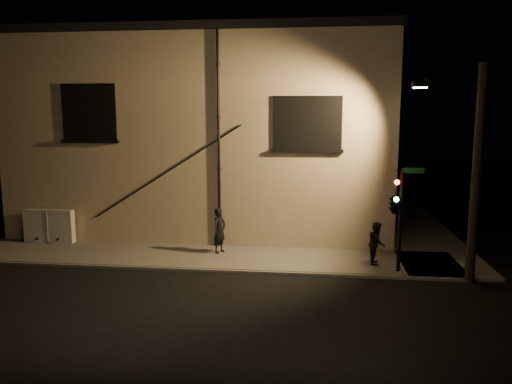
# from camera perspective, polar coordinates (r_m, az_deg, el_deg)

# --- Properties ---
(ground) EXTENTS (90.00, 90.00, 0.00)m
(ground) POSITION_cam_1_polar(r_m,az_deg,el_deg) (17.06, 0.04, -9.28)
(ground) COLOR black
(sidewalk) EXTENTS (21.00, 16.00, 0.12)m
(sidewalk) POSITION_cam_1_polar(r_m,az_deg,el_deg) (21.17, 4.70, -5.51)
(sidewalk) COLOR #605C56
(sidewalk) RESTS_ON ground
(building) EXTENTS (16.20, 12.23, 8.80)m
(building) POSITION_cam_1_polar(r_m,az_deg,el_deg) (25.58, -4.38, 6.84)
(building) COLOR tan
(building) RESTS_ON ground
(utility_cabinet) EXTENTS (2.06, 0.35, 1.36)m
(utility_cabinet) POSITION_cam_1_polar(r_m,az_deg,el_deg) (22.09, -22.55, -3.60)
(utility_cabinet) COLOR beige
(utility_cabinet) RESTS_ON sidewalk
(pedestrian_a) EXTENTS (0.65, 0.74, 1.70)m
(pedestrian_a) POSITION_cam_1_polar(r_m,az_deg,el_deg) (18.94, -4.19, -4.41)
(pedestrian_a) COLOR black
(pedestrian_a) RESTS_ON sidewalk
(pedestrian_b) EXTENTS (0.63, 0.77, 1.49)m
(pedestrian_b) POSITION_cam_1_polar(r_m,az_deg,el_deg) (18.00, 13.63, -5.69)
(pedestrian_b) COLOR black
(pedestrian_b) RESTS_ON sidewalk
(traffic_signal) EXTENTS (1.23, 2.04, 3.48)m
(traffic_signal) POSITION_cam_1_polar(r_m,az_deg,el_deg) (16.89, 15.62, -1.17)
(traffic_signal) COLOR black
(traffic_signal) RESTS_ON sidewalk
(streetlamp_pole) EXTENTS (2.02, 1.38, 6.85)m
(streetlamp_pole) POSITION_cam_1_polar(r_m,az_deg,el_deg) (16.90, 23.51, 2.52)
(streetlamp_pole) COLOR black
(streetlamp_pole) RESTS_ON ground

